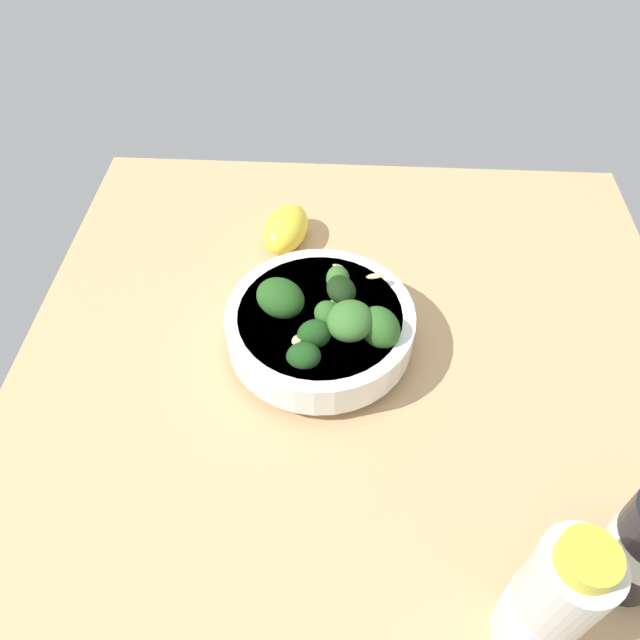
% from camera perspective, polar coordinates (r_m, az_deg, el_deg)
% --- Properties ---
extents(ground_plane, '(0.70, 0.70, 0.03)m').
position_cam_1_polar(ground_plane, '(0.64, 3.23, -4.93)').
color(ground_plane, tan).
extents(bowl_of_broccoli, '(0.19, 0.19, 0.09)m').
position_cam_1_polar(bowl_of_broccoli, '(0.61, 0.16, -0.42)').
color(bowl_of_broccoli, white).
rests_on(bowl_of_broccoli, ground_plane).
extents(lemon_wedge, '(0.09, 0.07, 0.04)m').
position_cam_1_polar(lemon_wedge, '(0.74, -3.24, 8.57)').
color(lemon_wedge, yellow).
rests_on(lemon_wedge, ground_plane).
extents(bottle_short, '(0.05, 0.05, 0.15)m').
position_cam_1_polar(bottle_short, '(0.47, 20.78, -23.51)').
color(bottle_short, beige).
rests_on(bottle_short, ground_plane).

